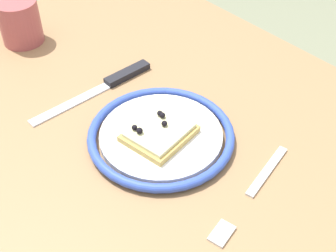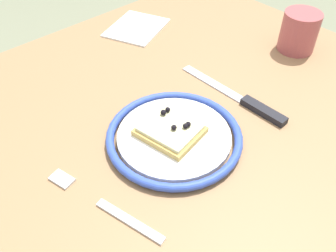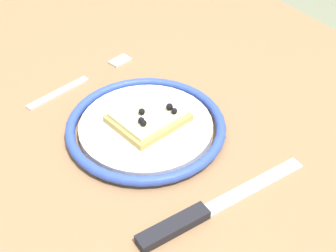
# 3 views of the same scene
# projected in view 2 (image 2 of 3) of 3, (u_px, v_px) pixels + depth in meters

# --- Properties ---
(dining_table) EXTENTS (1.15, 0.82, 0.72)m
(dining_table) POSITION_uv_depth(u_px,v_px,m) (138.00, 171.00, 0.65)
(dining_table) COLOR #936D47
(dining_table) RESTS_ON ground_plane
(plate) EXTENTS (0.22, 0.22, 0.02)m
(plate) POSITION_uv_depth(u_px,v_px,m) (174.00, 136.00, 0.59)
(plate) COLOR white
(plate) RESTS_ON dining_table
(pizza_slice_near) EXTENTS (0.10, 0.11, 0.03)m
(pizza_slice_near) POSITION_uv_depth(u_px,v_px,m) (170.00, 130.00, 0.59)
(pizza_slice_near) COLOR tan
(pizza_slice_near) RESTS_ON plate
(knife) EXTENTS (0.02, 0.24, 0.01)m
(knife) POSITION_uv_depth(u_px,v_px,m) (249.00, 103.00, 0.66)
(knife) COLOR silver
(knife) RESTS_ON dining_table
(fork) EXTENTS (0.06, 0.20, 0.00)m
(fork) POSITION_uv_depth(u_px,v_px,m) (103.00, 204.00, 0.51)
(fork) COLOR silver
(fork) RESTS_ON dining_table
(cup) EXTENTS (0.08, 0.08, 0.09)m
(cup) POSITION_uv_depth(u_px,v_px,m) (299.00, 32.00, 0.78)
(cup) COLOR #A54C4C
(cup) RESTS_ON dining_table
(napkin) EXTENTS (0.17, 0.16, 0.00)m
(napkin) POSITION_uv_depth(u_px,v_px,m) (137.00, 28.00, 0.87)
(napkin) COLOR white
(napkin) RESTS_ON dining_table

